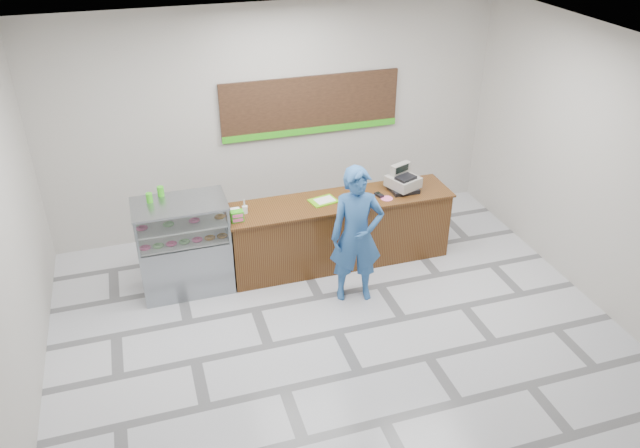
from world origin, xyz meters
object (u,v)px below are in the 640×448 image
object	(u,v)px
cash_register	(403,181)
serving_tray	(323,201)
customer	(357,235)
display_case	(184,246)
sales_counter	(340,231)

from	to	relation	value
cash_register	serving_tray	bearing A→B (deg)	158.51
customer	cash_register	bearing A→B (deg)	52.57
serving_tray	customer	world-z (taller)	customer
cash_register	customer	xyz separation A→B (m)	(-1.04, -0.90, -0.21)
display_case	serving_tray	world-z (taller)	display_case
serving_tray	cash_register	bearing A→B (deg)	-12.37
serving_tray	customer	bearing A→B (deg)	-91.93
customer	display_case	bearing A→B (deg)	169.50
sales_counter	customer	distance (m)	0.98
display_case	serving_tray	size ratio (longest dim) A/B	3.17
sales_counter	customer	bearing A→B (deg)	-94.83
display_case	cash_register	xyz separation A→B (m)	(3.18, 0.02, 0.49)
sales_counter	serving_tray	bearing A→B (deg)	176.38
sales_counter	cash_register	distance (m)	1.16
display_case	cash_register	bearing A→B (deg)	0.40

